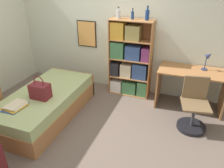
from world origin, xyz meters
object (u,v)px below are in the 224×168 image
desk_chair (193,113)px  waste_bin (187,103)px  desk (191,82)px  bed (46,103)px  handbag (40,91)px  book_stack_on_bed (15,106)px  bookcase (129,61)px  desk_lamp (208,58)px  bottle_green (118,14)px  bottle_brown (133,15)px  bottle_clear (147,15)px

desk_chair → waste_bin: 0.60m
desk → desk_chair: bearing=-81.3°
bed → handbag: size_ratio=4.95×
book_stack_on_bed → bookcase: size_ratio=0.24×
desk_lamp → bed: bearing=-153.7°
book_stack_on_bed → bottle_green: size_ratio=1.73×
handbag → bed: bearing=111.6°
book_stack_on_bed → desk: (2.48, 1.74, 0.02)m
desk_lamp → bottle_brown: bearing=178.1°
bookcase → desk_chair: size_ratio=1.79×
bottle_clear → desk_chair: (1.03, -0.79, -1.36)m
bookcase → desk_chair: (1.32, -0.76, -0.45)m
bottle_brown → waste_bin: 1.94m
desk_lamp → desk_chair: size_ratio=0.40×
handbag → desk_lamp: (2.50, 1.46, 0.37)m
bottle_green → desk: bearing=-5.2°
bed → desk_chair: (2.46, 0.53, 0.04)m
bed → bottle_green: bottle_green is taller
handbag → bookcase: 1.83m
desk_lamp → desk: bearing=-152.8°
handbag → waste_bin: size_ratio=1.72×
bottle_green → desk_lamp: (1.68, -0.03, -0.65)m
handbag → bottle_green: 1.98m
handbag → desk_lamp: bearing=30.4°
bookcase → desk: bearing=-6.2°
bookcase → bottle_clear: size_ratio=6.15×
bottle_clear → desk_lamp: (1.14, -0.05, -0.66)m
desk_lamp → desk_chair: (-0.11, -0.74, -0.70)m
desk_chair → waste_bin: desk_chair is taller
waste_bin → bottle_green: bearing=172.4°
desk_lamp → desk_chair: 1.03m
bookcase → bottle_brown: bottle_brown is taller
bookcase → handbag: bearing=-125.6°
bottle_clear → bookcase: bearing=-175.6°
bookcase → desk_lamp: 1.45m
bookcase → desk: size_ratio=1.30×
bottle_brown → waste_bin: (1.20, -0.22, -1.50)m
bed → desk: (2.36, 1.16, 0.29)m
book_stack_on_bed → desk_lamp: bearing=34.4°
bookcase → bottle_green: bottle_green is taller
book_stack_on_bed → waste_bin: size_ratio=1.59×
desk → waste_bin: desk is taller
bottle_brown → waste_bin: bottle_brown is taller
desk → waste_bin: bearing=-85.6°
bookcase → desk_chair: bearing=-30.1°
bottle_brown → desk_chair: bottle_brown is taller
desk_lamp → handbag: bearing=-149.6°
bottle_brown → desk_chair: size_ratio=0.23×
desk → book_stack_on_bed: bearing=-145.0°
bottle_brown → waste_bin: bearing=-10.1°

